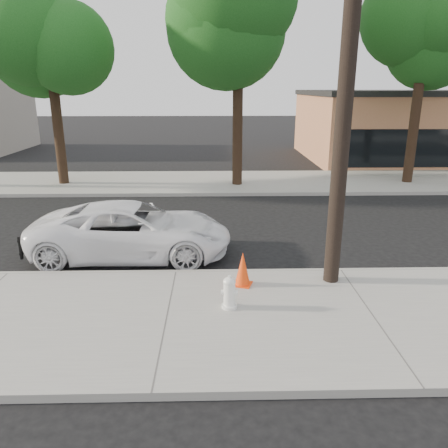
# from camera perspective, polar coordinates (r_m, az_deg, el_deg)

# --- Properties ---
(ground) EXTENTS (120.00, 120.00, 0.00)m
(ground) POSITION_cam_1_polar(r_m,az_deg,el_deg) (12.64, -5.51, -2.93)
(ground) COLOR black
(ground) RESTS_ON ground
(near_sidewalk) EXTENTS (90.00, 4.40, 0.15)m
(near_sidewalk) POSITION_cam_1_polar(r_m,az_deg,el_deg) (8.71, -7.48, -12.35)
(near_sidewalk) COLOR gray
(near_sidewalk) RESTS_ON ground
(far_sidewalk) EXTENTS (90.00, 5.00, 0.15)m
(far_sidewalk) POSITION_cam_1_polar(r_m,az_deg,el_deg) (20.79, -3.93, 5.45)
(far_sidewalk) COLOR gray
(far_sidewalk) RESTS_ON ground
(curb_near) EXTENTS (90.00, 0.12, 0.16)m
(curb_near) POSITION_cam_1_polar(r_m,az_deg,el_deg) (10.67, -6.29, -6.48)
(curb_near) COLOR #9E9B93
(curb_near) RESTS_ON ground
(utility_pole) EXTENTS (1.40, 0.34, 9.00)m
(utility_pole) POSITION_cam_1_polar(r_m,az_deg,el_deg) (9.50, 15.81, 18.73)
(utility_pole) COLOR black
(utility_pole) RESTS_ON near_sidewalk
(tree_b) EXTENTS (4.34, 4.20, 8.45)m
(tree_b) POSITION_cam_1_polar(r_m,az_deg,el_deg) (21.06, -21.56, 21.14)
(tree_b) COLOR black
(tree_b) RESTS_ON far_sidewalk
(tree_c) EXTENTS (4.96, 4.80, 9.55)m
(tree_c) POSITION_cam_1_polar(r_m,az_deg,el_deg) (19.66, 2.63, 24.82)
(tree_c) COLOR black
(tree_c) RESTS_ON far_sidewalk
(tree_d) EXTENTS (4.50, 4.35, 8.75)m
(tree_d) POSITION_cam_1_polar(r_m,az_deg,el_deg) (21.92, 25.44, 21.08)
(tree_d) COLOR black
(tree_d) RESTS_ON far_sidewalk
(police_cruiser) EXTENTS (5.25, 2.43, 1.46)m
(police_cruiser) POSITION_cam_1_polar(r_m,az_deg,el_deg) (11.90, -11.86, -0.82)
(police_cruiser) COLOR white
(police_cruiser) RESTS_ON ground
(fire_hydrant) EXTENTS (0.34, 0.32, 0.65)m
(fire_hydrant) POSITION_cam_1_polar(r_m,az_deg,el_deg) (8.79, 0.70, -9.01)
(fire_hydrant) COLOR white
(fire_hydrant) RESTS_ON near_sidewalk
(traffic_cone) EXTENTS (0.50, 0.50, 0.76)m
(traffic_cone) POSITION_cam_1_polar(r_m,az_deg,el_deg) (9.74, 2.46, -5.93)
(traffic_cone) COLOR #FF420D
(traffic_cone) RESTS_ON near_sidewalk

